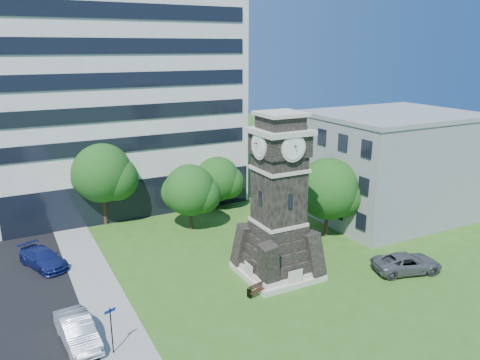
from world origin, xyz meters
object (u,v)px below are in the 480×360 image
park_bench (259,289)px  street_sign (111,325)px  clock_tower (278,208)px  car_street_north (43,258)px  car_east_lot (407,263)px  car_street_mid (77,331)px

park_bench → street_sign: size_ratio=0.58×
clock_tower → car_street_north: clock_tower is taller
clock_tower → car_street_north: 18.71m
car_east_lot → car_street_north: bearing=76.8°
car_street_north → park_bench: (12.70, -11.53, -0.26)m
car_east_lot → park_bench: 11.91m
car_street_mid → park_bench: 11.98m
car_street_north → street_sign: size_ratio=1.72×
clock_tower → street_sign: 14.22m
car_street_north → car_east_lot: car_east_lot is taller
clock_tower → car_east_lot: (8.89, -4.36, -4.56)m
clock_tower → car_street_mid: clock_tower is taller
car_street_mid → clock_tower: bearing=1.9°
car_east_lot → street_sign: (-22.10, 0.44, 1.07)m
clock_tower → street_sign: bearing=-163.5°
car_east_lot → park_bench: (-11.69, 2.25, -0.27)m
clock_tower → car_street_north: (-15.51, 9.42, -4.56)m
car_east_lot → park_bench: car_east_lot is taller
park_bench → street_sign: bearing=176.8°
car_street_mid → street_sign: 2.67m
car_street_north → car_east_lot: size_ratio=0.95×
car_street_mid → car_east_lot: 23.78m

